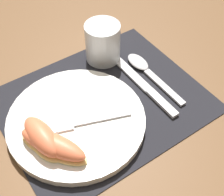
{
  "coord_description": "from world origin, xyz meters",
  "views": [
    {
      "loc": [
        -0.22,
        -0.35,
        0.49
      ],
      "look_at": [
        0.01,
        -0.02,
        0.02
      ],
      "focal_mm": 50.0,
      "sensor_mm": 36.0,
      "label": 1
    }
  ],
  "objects": [
    {
      "name": "placemat",
      "position": [
        0.0,
        0.0,
        0.0
      ],
      "size": [
        0.4,
        0.32,
        0.0
      ],
      "color": "black",
      "rests_on": "ground_plane"
    },
    {
      "name": "ground_plane",
      "position": [
        0.0,
        0.0,
        0.0
      ],
      "size": [
        3.0,
        3.0,
        0.0
      ],
      "primitive_type": "plane",
      "color": "brown"
    },
    {
      "name": "citrus_wedge_0",
      "position": [
        -0.15,
        -0.03,
        0.04
      ],
      "size": [
        0.05,
        0.11,
        0.04
      ],
      "color": "#F4DB84",
      "rests_on": "plate"
    },
    {
      "name": "fork",
      "position": [
        -0.08,
        -0.03,
        0.02
      ],
      "size": [
        0.18,
        0.08,
        0.0
      ],
      "color": "silver",
      "rests_on": "plate"
    },
    {
      "name": "knife",
      "position": [
        0.09,
        -0.02,
        0.01
      ],
      "size": [
        0.02,
        0.21,
        0.01
      ],
      "color": "silver",
      "rests_on": "placemat"
    },
    {
      "name": "spoon",
      "position": [
        0.13,
        0.02,
        0.01
      ],
      "size": [
        0.03,
        0.18,
        0.01
      ],
      "color": "silver",
      "rests_on": "placemat"
    },
    {
      "name": "juice_glass",
      "position": [
        0.07,
        0.11,
        0.04
      ],
      "size": [
        0.08,
        0.08,
        0.09
      ],
      "color": "silver",
      "rests_on": "placemat"
    },
    {
      "name": "citrus_wedge_1",
      "position": [
        -0.14,
        -0.06,
        0.03
      ],
      "size": [
        0.1,
        0.14,
        0.03
      ],
      "color": "#F4DB84",
      "rests_on": "plate"
    },
    {
      "name": "plate",
      "position": [
        -0.07,
        -0.02,
        0.01
      ],
      "size": [
        0.26,
        0.26,
        0.02
      ],
      "color": "white",
      "rests_on": "placemat"
    }
  ]
}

